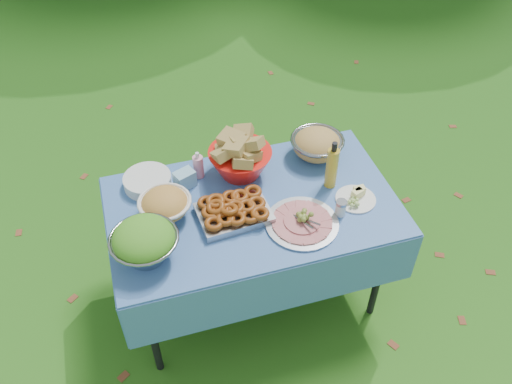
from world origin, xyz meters
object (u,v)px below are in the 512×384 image
pasta_bowl_steel (317,144)px  picnic_table (253,253)px  bread_bowl (240,157)px  oil_bottle (332,165)px  salad_bowl (144,242)px  plate_stack (148,181)px  charcuterie_platter (302,218)px

pasta_bowl_steel → picnic_table: bearing=-148.6°
pasta_bowl_steel → bread_bowl: bearing=-177.0°
picnic_table → oil_bottle: 0.68m
salad_bowl → pasta_bowl_steel: 1.11m
salad_bowl → bread_bowl: bearing=37.4°
picnic_table → plate_stack: plate_stack is taller
bread_bowl → picnic_table: bearing=-91.0°
plate_stack → oil_bottle: oil_bottle is taller
salad_bowl → oil_bottle: size_ratio=1.11×
bread_bowl → salad_bowl: bearing=-142.6°
oil_bottle → picnic_table: bearing=-176.6°
plate_stack → bread_bowl: 0.50m
charcuterie_platter → salad_bowl: bearing=178.9°
charcuterie_platter → plate_stack: bearing=144.1°
salad_bowl → pasta_bowl_steel: (1.01, 0.46, -0.02)m
plate_stack → bread_bowl: bread_bowl is taller
picnic_table → pasta_bowl_steel: pasta_bowl_steel is taller
pasta_bowl_steel → oil_bottle: oil_bottle is taller
bread_bowl → pasta_bowl_steel: size_ratio=1.16×
salad_bowl → plate_stack: (0.08, 0.48, -0.07)m
picnic_table → salad_bowl: bearing=-162.0°
picnic_table → salad_bowl: (-0.56, -0.18, 0.48)m
plate_stack → salad_bowl: bearing=-99.0°
charcuterie_platter → oil_bottle: size_ratio=1.28×
picnic_table → bread_bowl: bearing=89.0°
charcuterie_platter → oil_bottle: bearing=43.2°
salad_bowl → plate_stack: 0.49m
pasta_bowl_steel → charcuterie_platter: 0.54m
bread_bowl → charcuterie_platter: bearing=-67.3°
picnic_table → charcuterie_platter: charcuterie_platter is taller
picnic_table → bread_bowl: (0.00, 0.25, 0.49)m
bread_bowl → pasta_bowl_steel: 0.45m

